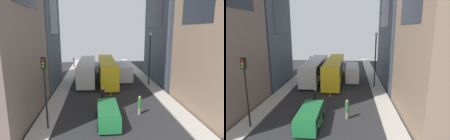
% 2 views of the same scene
% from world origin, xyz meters
% --- Properties ---
extents(ground_plane, '(38.67, 38.67, 0.00)m').
position_xyz_m(ground_plane, '(0.00, 0.00, 0.00)').
color(ground_plane, '#28282B').
extents(sidewalk_west, '(1.83, 44.00, 0.15)m').
position_xyz_m(sidewalk_west, '(-6.42, 0.00, 0.07)').
color(sidewalk_west, '#B2ADA3').
rests_on(sidewalk_west, ground).
extents(sidewalk_east, '(1.83, 44.00, 0.15)m').
position_xyz_m(sidewalk_east, '(6.42, 0.00, 0.07)').
color(sidewalk_east, '#B2ADA3').
rests_on(sidewalk_east, ground).
extents(lane_stripe_1, '(0.16, 2.00, 0.01)m').
position_xyz_m(lane_stripe_1, '(0.00, -14.00, 0.01)').
color(lane_stripe_1, yellow).
rests_on(lane_stripe_1, ground).
extents(lane_stripe_2, '(0.16, 2.00, 0.01)m').
position_xyz_m(lane_stripe_2, '(0.00, -7.00, 0.01)').
color(lane_stripe_2, yellow).
rests_on(lane_stripe_2, ground).
extents(lane_stripe_3, '(0.16, 2.00, 0.01)m').
position_xyz_m(lane_stripe_3, '(0.00, 0.00, 0.01)').
color(lane_stripe_3, yellow).
rests_on(lane_stripe_3, ground).
extents(lane_stripe_4, '(0.16, 2.00, 0.01)m').
position_xyz_m(lane_stripe_4, '(0.00, 7.00, 0.01)').
color(lane_stripe_4, yellow).
rests_on(lane_stripe_4, ground).
extents(lane_stripe_5, '(0.16, 2.00, 0.01)m').
position_xyz_m(lane_stripe_5, '(0.00, 14.00, 0.01)').
color(lane_stripe_5, yellow).
rests_on(lane_stripe_5, ground).
extents(lane_stripe_6, '(0.16, 2.00, 0.01)m').
position_xyz_m(lane_stripe_6, '(0.00, 21.00, 0.01)').
color(lane_stripe_6, yellow).
rests_on(lane_stripe_6, ground).
extents(city_bus_white, '(2.80, 12.35, 3.35)m').
position_xyz_m(city_bus_white, '(-3.26, -0.19, 2.01)').
color(city_bus_white, silver).
rests_on(city_bus_white, ground).
extents(streetcar_yellow, '(2.70, 13.10, 3.59)m').
position_xyz_m(streetcar_yellow, '(-0.02, -0.83, 2.12)').
color(streetcar_yellow, yellow).
rests_on(streetcar_yellow, ground).
extents(delivery_van_white, '(2.25, 5.72, 2.58)m').
position_xyz_m(delivery_van_white, '(2.85, -0.25, 1.51)').
color(delivery_van_white, white).
rests_on(delivery_van_white, ground).
extents(car_green_0, '(2.02, 4.49, 1.59)m').
position_xyz_m(car_green_0, '(-0.84, -15.38, 0.94)').
color(car_green_0, '#1E7238').
rests_on(car_green_0, ground).
extents(pedestrian_crossing_mid, '(0.32, 0.32, 2.27)m').
position_xyz_m(pedestrian_crossing_mid, '(-6.64, 11.37, 1.37)').
color(pedestrian_crossing_mid, maroon).
rests_on(pedestrian_crossing_mid, ground).
extents(pedestrian_crossing_near, '(0.35, 0.35, 1.92)m').
position_xyz_m(pedestrian_crossing_near, '(2.33, -13.86, 1.01)').
color(pedestrian_crossing_near, gray).
rests_on(pedestrian_crossing_near, ground).
extents(pedestrian_waiting_curb, '(0.37, 0.37, 2.14)m').
position_xyz_m(pedestrian_waiting_curb, '(-1.14, -11.55, 1.12)').
color(pedestrian_waiting_curb, gold).
rests_on(pedestrian_waiting_curb, ground).
extents(traffic_light_near_corner, '(0.32, 0.44, 5.97)m').
position_xyz_m(traffic_light_near_corner, '(-5.91, -16.16, 4.30)').
color(traffic_light_near_corner, black).
rests_on(traffic_light_near_corner, ground).
extents(streetlamp_near, '(0.44, 0.44, 7.71)m').
position_xyz_m(streetlamp_near, '(6.01, -4.04, 4.82)').
color(streetlamp_near, black).
rests_on(streetlamp_near, ground).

